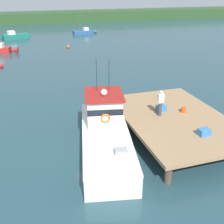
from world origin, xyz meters
TOP-DOWN VIEW (x-y plane):
  - ground_plane at (0.00, 0.00)m, footprint 200.00×200.00m
  - dock at (4.80, 0.00)m, footprint 6.00×9.00m
  - main_fishing_boat at (0.32, -0.03)m, footprint 4.12×9.97m
  - crate_single_far at (4.36, 1.06)m, footprint 0.68×0.55m
  - crate_stack_mid_dock at (5.09, -2.49)m, footprint 0.62×0.47m
  - bait_bucket at (5.62, 0.43)m, footprint 0.32×0.32m
  - deckhand_by_the_boat at (3.96, 0.46)m, footprint 0.36×0.22m
  - moored_boat_mid_harbor at (8.04, 40.39)m, footprint 4.68×1.65m
  - moored_boat_off_the_point at (-4.84, 38.69)m, footprint 5.65×2.86m
  - mooring_buoy_channel_marker at (2.87, 28.17)m, footprint 0.42×0.42m
  - mooring_buoy_inshore at (-6.16, 19.65)m, footprint 0.50×0.50m
  - far_shoreline at (0.00, 62.00)m, footprint 120.00×8.00m

SIDE VIEW (x-z plane):
  - ground_plane at x=0.00m, z-range 0.00..0.00m
  - mooring_buoy_channel_marker at x=2.87m, z-range 0.00..0.42m
  - mooring_buoy_inshore at x=-6.16m, z-range 0.00..0.50m
  - moored_boat_mid_harbor at x=8.04m, z-range -0.18..0.99m
  - moored_boat_off_the_point at x=-4.84m, z-range -0.22..1.20m
  - main_fishing_boat at x=0.32m, z-range -1.39..3.41m
  - dock at x=4.80m, z-range 0.47..1.67m
  - far_shoreline at x=0.00m, z-range 0.00..2.40m
  - bait_bucket at x=5.62m, z-range 1.20..1.54m
  - crate_single_far at x=4.36m, z-range 1.20..1.56m
  - crate_stack_mid_dock at x=5.09m, z-range 1.20..1.57m
  - deckhand_by_the_boat at x=3.96m, z-range 1.24..2.87m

